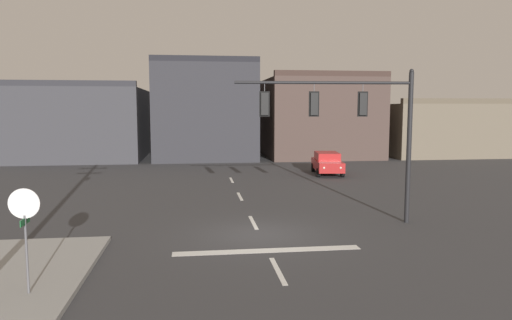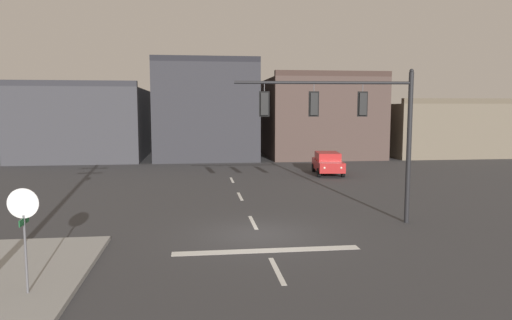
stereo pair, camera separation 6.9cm
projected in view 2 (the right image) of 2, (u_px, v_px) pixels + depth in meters
name	position (u px, v px, depth m)	size (l,w,h in m)	color
ground_plane	(259.00, 235.00, 17.89)	(400.00, 400.00, 0.00)	#353538
stop_bar_paint	(267.00, 251.00, 15.92)	(6.40, 0.50, 0.01)	silver
lane_centreline	(253.00, 222.00, 19.86)	(0.16, 26.40, 0.01)	silver
signal_mast_near_side	(352.00, 117.00, 19.24)	(7.34, 0.70, 6.42)	black
stop_sign	(24.00, 215.00, 11.68)	(0.76, 0.64, 2.83)	#56565B
car_lot_nearside	(328.00, 163.00, 34.46)	(2.33, 4.60, 1.61)	#A81E1E
building_row	(242.00, 119.00, 47.64)	(46.81, 13.24, 9.36)	#38383D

